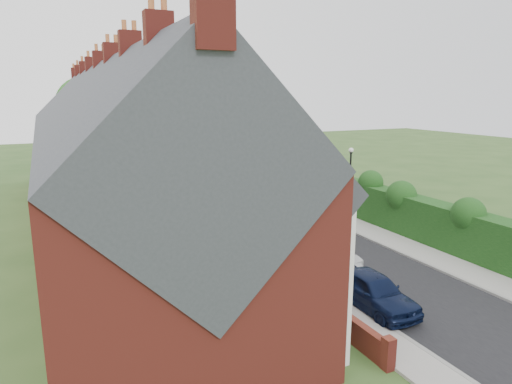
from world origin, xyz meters
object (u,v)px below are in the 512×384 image
(horse, at_px, (238,190))
(car_red, at_px, (206,182))
(horse_cart, at_px, (229,180))
(car_silver_a, at_px, (323,253))
(car_black, at_px, (150,160))
(car_white, at_px, (254,209))
(car_silver_b, at_px, (299,230))
(lamppost, at_px, (350,176))
(car_grey, at_px, (161,166))
(car_beige, at_px, (185,174))
(car_green, at_px, (220,196))
(car_navy, at_px, (373,290))

(horse, bearing_deg, car_red, -82.24)
(car_red, xyz_separation_m, horse_cart, (1.37, -2.21, 0.42))
(car_silver_a, height_order, car_black, car_silver_a)
(car_white, distance_m, car_black, 27.68)
(car_silver_b, relative_size, car_red, 1.19)
(car_red, relative_size, horse_cart, 1.63)
(lamppost, xyz_separation_m, car_silver_b, (-5.00, -2.00, -2.51))
(lamppost, height_order, car_grey, lamppost)
(horse_cart, bearing_deg, lamppost, -73.47)
(car_red, bearing_deg, car_beige, 87.69)
(car_white, bearing_deg, car_silver_a, -97.32)
(car_green, distance_m, car_beige, 10.67)
(car_beige, height_order, car_grey, car_beige)
(car_red, distance_m, horse_cart, 2.64)
(car_black, bearing_deg, car_green, -96.54)
(car_silver_b, xyz_separation_m, horse_cart, (1.37, 14.24, 0.42))
(lamppost, relative_size, horse_cart, 1.75)
(horse_cart, bearing_deg, car_silver_a, -96.73)
(car_silver_b, bearing_deg, car_grey, 88.89)
(lamppost, distance_m, car_red, 15.50)
(car_silver_a, bearing_deg, horse, 71.52)
(car_silver_b, xyz_separation_m, car_beige, (-0.42, 21.80, -0.08))
(car_green, relative_size, car_grey, 0.83)
(car_red, height_order, horse, car_red)
(lamppost, xyz_separation_m, horse_cart, (-3.63, 12.24, -2.08))
(car_silver_a, relative_size, car_black, 1.09)
(car_navy, distance_m, car_grey, 36.22)
(car_beige, bearing_deg, car_grey, 88.03)
(lamppost, distance_m, car_black, 32.28)
(car_silver_a, xyz_separation_m, car_red, (0.74, 20.12, 0.08))
(car_beige, relative_size, horse_cart, 1.74)
(lamppost, xyz_separation_m, car_black, (-6.32, 31.54, -2.62))
(car_green, distance_m, car_black, 22.42)
(car_silver_b, relative_size, car_green, 1.47)
(car_navy, bearing_deg, car_green, 87.71)
(car_silver_a, bearing_deg, car_silver_b, 67.57)
(car_green, height_order, car_red, car_red)
(car_white, height_order, car_green, car_white)
(car_silver_b, distance_m, car_beige, 21.80)
(car_white, relative_size, car_beige, 0.98)
(car_green, distance_m, horse_cart, 3.76)
(car_red, bearing_deg, car_silver_a, -98.81)
(car_green, bearing_deg, lamppost, -69.38)
(horse, bearing_deg, car_silver_a, 71.96)
(car_white, distance_m, horse_cart, 8.49)
(car_silver_a, relative_size, car_green, 1.12)
(car_silver_a, height_order, car_red, car_red)
(car_green, bearing_deg, car_silver_b, -97.78)
(car_navy, xyz_separation_m, horse_cart, (2.77, 22.59, 0.46))
(car_black, bearing_deg, car_red, -93.81)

